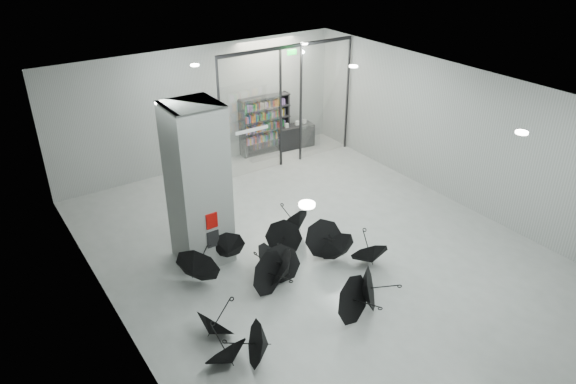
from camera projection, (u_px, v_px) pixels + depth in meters
room at (337, 157)px, 11.77m from camera, size 14.00×14.02×4.01m
column at (198, 186)px, 12.40m from camera, size 1.20×1.20×4.00m
fire_cabinet at (212, 221)px, 12.25m from camera, size 0.28×0.04×0.38m
info_panel at (213, 239)px, 12.49m from camera, size 0.30×0.03×0.42m
exit_sign at (292, 52)px, 16.39m from camera, size 0.30×0.06×0.15m
glass_partition at (288, 102)px, 17.30m from camera, size 5.06×0.08×4.00m
bookshelf at (265, 125)px, 18.69m from camera, size 1.88×0.49×2.05m
shop_counter at (295, 136)px, 19.38m from camera, size 1.42×0.68×0.82m
umbrella_cluster at (287, 276)px, 12.11m from camera, size 5.48×4.37×1.22m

